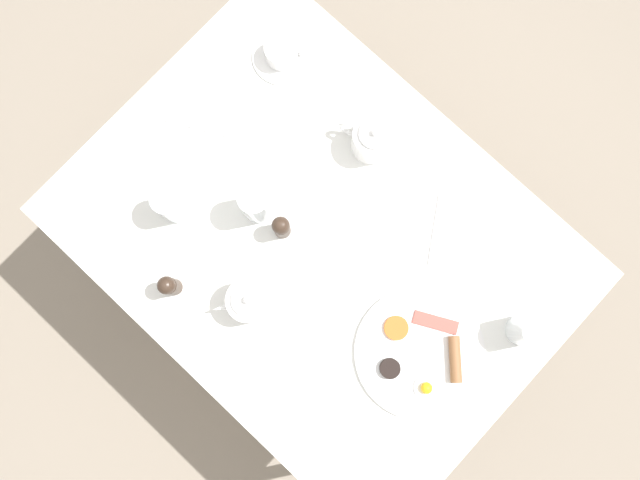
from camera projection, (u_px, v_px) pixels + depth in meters
name	position (u px, v px, depth m)	size (l,w,h in m)	color
ground_plane	(320.00, 267.00, 2.26)	(8.00, 8.00, 0.00)	gray
table	(320.00, 245.00, 1.59)	(0.89, 1.18, 0.75)	white
breakfast_plate	(421.00, 353.00, 1.47)	(0.31, 0.31, 0.04)	white
teapot_near	(372.00, 139.00, 1.50)	(0.10, 0.18, 0.11)	white
teapot_far	(250.00, 301.00, 1.45)	(0.16, 0.11, 0.11)	white
teacup_with_saucer_left	(282.00, 53.00, 1.55)	(0.15, 0.15, 0.06)	white
water_glass_tall	(529.00, 331.00, 1.42)	(0.07, 0.07, 0.13)	white
water_glass_short	(256.00, 204.00, 1.45)	(0.07, 0.07, 0.14)	white
wine_glass_spare	(172.00, 204.00, 1.46)	(0.07, 0.07, 0.13)	white
pepper_grinder	(169.00, 286.00, 1.45)	(0.04, 0.04, 0.10)	#38281E
salt_grinder	(281.00, 227.00, 1.47)	(0.04, 0.04, 0.10)	#38281E
fork_by_plate	(436.00, 229.00, 1.52)	(0.16, 0.11, 0.00)	silver
knife_by_plate	(189.00, 124.00, 1.55)	(0.11, 0.18, 0.00)	silver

